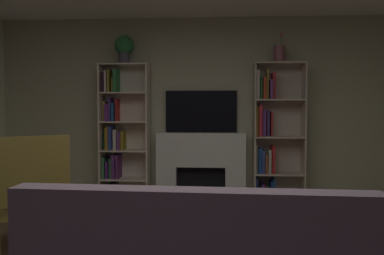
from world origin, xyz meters
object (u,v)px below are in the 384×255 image
at_px(tv, 201,111).
at_px(potted_plant, 124,47).
at_px(bookshelf_right, 272,140).
at_px(fireplace, 201,169).
at_px(bookshelf_left, 119,137).
at_px(armchair, 29,196).
at_px(vase_with_flowers, 279,54).

height_order(tv, potted_plant, potted_plant).
bearing_deg(bookshelf_right, fireplace, 179.12).
relative_size(fireplace, tv, 1.34).
relative_size(bookshelf_right, potted_plant, 5.10).
relative_size(fireplace, potted_plant, 3.40).
distance_m(tv, bookshelf_left, 1.18).
height_order(bookshelf_left, potted_plant, potted_plant).
bearing_deg(bookshelf_left, armchair, -102.08).
distance_m(potted_plant, armchair, 2.51).
distance_m(bookshelf_left, armchair, 1.96).
relative_size(fireplace, vase_with_flowers, 3.33).
bearing_deg(bookshelf_left, bookshelf_right, -0.26).
bearing_deg(armchair, bookshelf_right, 36.96).
xyz_separation_m(bookshelf_left, vase_with_flowers, (2.16, -0.03, 1.11)).
bearing_deg(bookshelf_right, bookshelf_left, 179.74).
height_order(tv, bookshelf_left, bookshelf_left).
height_order(bookshelf_right, armchair, bookshelf_right).
height_order(fireplace, potted_plant, potted_plant).
xyz_separation_m(tv, bookshelf_right, (0.95, -0.10, -0.38)).
xyz_separation_m(bookshelf_right, vase_with_flowers, (0.09, -0.03, 1.14)).
xyz_separation_m(tv, armchair, (-1.52, -1.95, -0.78)).
xyz_separation_m(fireplace, bookshelf_right, (0.95, -0.01, 0.40)).
bearing_deg(fireplace, armchair, -129.10).
height_order(fireplace, bookshelf_left, bookshelf_left).
height_order(bookshelf_right, vase_with_flowers, vase_with_flowers).
bearing_deg(tv, bookshelf_right, -5.73).
bearing_deg(armchair, fireplace, 50.90).
xyz_separation_m(tv, potted_plant, (-1.04, -0.12, 0.87)).
distance_m(fireplace, armchair, 2.41).
bearing_deg(potted_plant, bookshelf_right, 0.72).
bearing_deg(fireplace, vase_with_flowers, -2.18).
relative_size(potted_plant, vase_with_flowers, 0.98).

